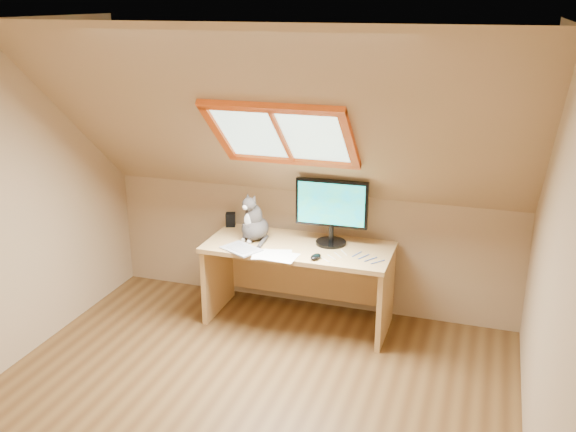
% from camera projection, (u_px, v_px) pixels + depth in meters
% --- Properties ---
extents(ground, '(3.50, 3.50, 0.00)m').
position_uv_depth(ground, '(230.00, 420.00, 4.04)').
color(ground, brown).
rests_on(ground, ground).
extents(room_shell, '(3.52, 3.52, 2.41)m').
position_uv_depth(room_shell, '(216.00, 209.00, 3.49)').
color(room_shell, tan).
rests_on(room_shell, ground).
extents(desk, '(1.47, 0.64, 0.67)m').
position_uv_depth(desk, '(301.00, 267.00, 5.18)').
color(desk, tan).
rests_on(desk, ground).
extents(monitor, '(0.57, 0.24, 0.53)m').
position_uv_depth(monitor, '(332.00, 208.00, 4.98)').
color(monitor, black).
rests_on(monitor, desk).
extents(cat, '(0.30, 0.32, 0.40)m').
position_uv_depth(cat, '(254.00, 223.00, 5.13)').
color(cat, '#494341').
rests_on(cat, desk).
extents(desk_speaker, '(0.10, 0.10, 0.11)m').
position_uv_depth(desk_speaker, '(231.00, 220.00, 5.46)').
color(desk_speaker, black).
rests_on(desk_speaker, desk).
extents(graphics_tablet, '(0.35, 0.31, 0.01)m').
position_uv_depth(graphics_tablet, '(241.00, 249.00, 4.96)').
color(graphics_tablet, '#B2B2B7').
rests_on(graphics_tablet, desk).
extents(mouse, '(0.09, 0.13, 0.04)m').
position_uv_depth(mouse, '(316.00, 257.00, 4.78)').
color(mouse, black).
rests_on(mouse, desk).
extents(papers, '(0.33, 0.27, 0.00)m').
position_uv_depth(papers, '(267.00, 254.00, 4.87)').
color(papers, white).
rests_on(papers, desk).
extents(cables, '(0.51, 0.26, 0.01)m').
position_uv_depth(cables, '(354.00, 257.00, 4.81)').
color(cables, silver).
rests_on(cables, desk).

